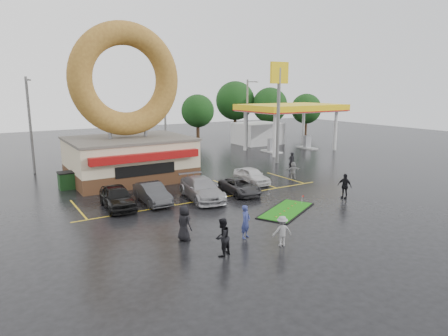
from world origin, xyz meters
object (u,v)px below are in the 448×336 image
gas_station (276,120)px  streetlight_right (248,113)px  donut_shop (128,129)px  person_blue (246,222)px  car_grey (240,186)px  car_white (252,176)px  car_silver (202,189)px  dumpster (71,180)px  streetlight_left (30,123)px  putting_green (286,210)px  car_black (117,197)px  person_cameraman (345,186)px  car_dgrey (152,193)px  shell_sign (279,94)px  streetlight_mid (166,117)px

gas_station → streetlight_right: streetlight_right is taller
donut_shop → person_blue: size_ratio=7.38×
car_grey → car_white: 3.61m
car_silver → donut_shop: bearing=111.8°
person_blue → dumpster: person_blue is taller
car_white → streetlight_left: bearing=139.1°
donut_shop → putting_green: donut_shop is taller
car_black → car_silver: bearing=-5.6°
donut_shop → car_silver: size_ratio=2.51×
car_grey → person_cameraman: person_cameraman is taller
streetlight_left → streetlight_right: bearing=4.4°
car_silver → car_dgrey: bearing=173.3°
car_dgrey → car_grey: bearing=-9.2°
car_black → car_grey: (9.09, -1.32, -0.19)m
person_cameraman → shell_sign: bearing=147.0°
donut_shop → car_silver: 10.16m
car_white → dumpster: size_ratio=2.21×
car_grey → dumpster: size_ratio=2.35×
car_dgrey → person_cameraman: 13.97m
donut_shop → streetlight_mid: 10.59m
gas_station → car_grey: size_ratio=3.23×
streetlight_mid → car_black: size_ratio=1.98×
car_dgrey → gas_station: bearing=34.8°
car_dgrey → dumpster: size_ratio=2.40×
streetlight_right → person_cameraman: (-7.69, -23.46, -3.86)m
putting_green → dumpster: bearing=128.1°
streetlight_mid → putting_green: 23.16m
person_blue → streetlight_left: bearing=81.6°
donut_shop → car_dgrey: (-1.19, -8.28, -3.75)m
donut_shop → streetlight_left: 9.87m
car_grey → dumpster: 13.75m
car_silver → car_white: 6.29m
car_black → person_cameraman: person_cameraman is taller
person_cameraman → car_silver: bearing=-134.4°
streetlight_left → car_grey: bearing=-52.8°
car_black → car_dgrey: (2.46, -0.13, -0.06)m
streetlight_mid → car_silver: bearing=-105.4°
dumpster → donut_shop: bearing=9.4°
shell_sign → streetlight_right: (3.00, 9.92, -2.60)m
shell_sign → streetlight_left: size_ratio=1.18×
streetlight_mid → car_dgrey: streetlight_mid is taller
donut_shop → shell_sign: 16.29m
streetlight_mid → dumpster: 15.60m
donut_shop → shell_sign: bearing=-3.5°
streetlight_left → car_black: (3.35, -15.10, -4.01)m
car_dgrey → person_blue: 9.06m
streetlight_right → car_black: size_ratio=1.98×
person_blue → person_cameraman: 10.99m
streetlight_right → car_dgrey: (-20.19, -17.23, -4.07)m
donut_shop → person_cameraman: (11.31, -14.51, -3.54)m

